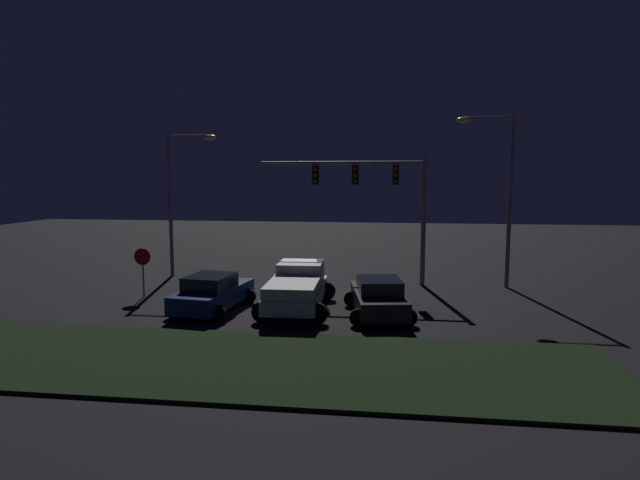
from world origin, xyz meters
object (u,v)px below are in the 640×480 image
car_sedan (212,293)px  street_lamp_right (499,180)px  stop_sign (143,263)px  street_lamp_left (180,186)px  car_sedan_far (378,297)px  pickup_truck (298,285)px  traffic_signal_gantry (374,187)px

car_sedan → street_lamp_right: bearing=-55.4°
stop_sign → street_lamp_left: bearing=92.9°
car_sedan_far → street_lamp_left: street_lamp_left is taller
car_sedan_far → stop_sign: 10.78m
street_lamp_left → car_sedan_far: bearing=-33.1°
street_lamp_right → car_sedan_far: bearing=-131.7°
car_sedan_far → stop_sign: size_ratio=2.07×
pickup_truck → street_lamp_right: size_ratio=0.65×
pickup_truck → traffic_signal_gantry: size_ratio=0.66×
car_sedan → car_sedan_far: same height
traffic_signal_gantry → street_lamp_right: (5.99, 0.03, 0.36)m
pickup_truck → car_sedan: bearing=100.2°
car_sedan → street_lamp_right: street_lamp_right is taller
stop_sign → pickup_truck: bearing=-9.8°
street_lamp_left → stop_sign: bearing=-87.1°
traffic_signal_gantry → car_sedan_far: bearing=-86.3°
car_sedan → street_lamp_right: 14.54m
car_sedan → street_lamp_right: (12.26, 6.38, 4.52)m
car_sedan → street_lamp_left: (-4.17, 7.17, 4.17)m
car_sedan → street_lamp_left: bearing=37.3°
pickup_truck → traffic_signal_gantry: traffic_signal_gantry is taller
car_sedan_far → street_lamp_left: 13.60m
car_sedan_far → traffic_signal_gantry: traffic_signal_gantry is taller
traffic_signal_gantry → car_sedan: bearing=-134.7°
street_lamp_right → car_sedan: bearing=-152.5°
car_sedan → street_lamp_left: size_ratio=0.59×
pickup_truck → car_sedan: pickup_truck is taller
car_sedan → stop_sign: (-3.91, 1.98, 0.82)m
car_sedan_far → street_lamp_left: bearing=47.9°
traffic_signal_gantry → stop_sign: traffic_signal_gantry is taller
car_sedan → traffic_signal_gantry: 9.84m
pickup_truck → car_sedan: size_ratio=1.19×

